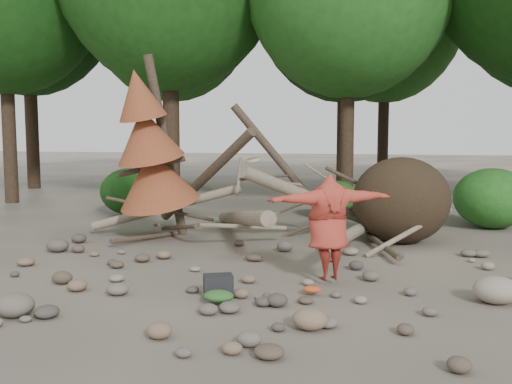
# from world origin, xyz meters

# --- Properties ---
(ground) EXTENTS (120.00, 120.00, 0.00)m
(ground) POSITION_xyz_m (0.00, 0.00, 0.00)
(ground) COLOR #514C44
(ground) RESTS_ON ground
(deadfall_pile) EXTENTS (8.55, 5.24, 3.30)m
(deadfall_pile) POSITION_xyz_m (2.02, 4.24, 0.95)
(deadfall_pile) COLOR #332619
(deadfall_pile) RESTS_ON ground
(dead_conifer) EXTENTS (2.06, 2.16, 4.35)m
(dead_conifer) POSITION_xyz_m (-3.12, 3.37, 2.11)
(dead_conifer) COLOR #4C3F30
(dead_conifer) RESTS_ON ground
(bush_left) EXTENTS (1.80, 1.80, 1.44)m
(bush_left) POSITION_xyz_m (-5.50, 7.20, 0.72)
(bush_left) COLOR #174612
(bush_left) RESTS_ON ground
(bush_mid) EXTENTS (1.40, 1.40, 1.12)m
(bush_mid) POSITION_xyz_m (0.80, 7.80, 0.56)
(bush_mid) COLOR #1F5919
(bush_mid) RESTS_ON ground
(bush_right) EXTENTS (2.00, 2.00, 1.60)m
(bush_right) POSITION_xyz_m (5.00, 7.00, 0.80)
(bush_right) COLOR #286920
(bush_right) RESTS_ON ground
(frisbee_thrower) EXTENTS (2.61, 1.55, 2.03)m
(frisbee_thrower) POSITION_xyz_m (1.35, 0.35, 0.97)
(frisbee_thrower) COLOR #A93326
(frisbee_thrower) RESTS_ON ground
(backpack) EXTENTS (0.52, 0.45, 0.29)m
(backpack) POSITION_xyz_m (-0.21, -0.81, 0.15)
(backpack) COLOR black
(backpack) RESTS_ON ground
(cloth_green) EXTENTS (0.45, 0.38, 0.17)m
(cloth_green) POSITION_xyz_m (-0.09, -1.19, 0.08)
(cloth_green) COLOR #2D5C25
(cloth_green) RESTS_ON ground
(cloth_orange) EXTENTS (0.28, 0.23, 0.10)m
(cloth_orange) POSITION_xyz_m (1.18, -0.38, 0.05)
(cloth_orange) COLOR #BE4520
(cloth_orange) RESTS_ON ground
(boulder_front_left) EXTENTS (0.56, 0.50, 0.33)m
(boulder_front_left) POSITION_xyz_m (-2.67, -2.34, 0.17)
(boulder_front_left) COLOR #676056
(boulder_front_left) RESTS_ON ground
(boulder_front_right) EXTENTS (0.46, 0.42, 0.28)m
(boulder_front_right) POSITION_xyz_m (1.36, -1.93, 0.14)
(boulder_front_right) COLOR #816A51
(boulder_front_right) RESTS_ON ground
(boulder_mid_right) EXTENTS (0.67, 0.61, 0.40)m
(boulder_mid_right) POSITION_xyz_m (3.90, -0.17, 0.20)
(boulder_mid_right) COLOR gray
(boulder_mid_right) RESTS_ON ground
(boulder_mid_left) EXTENTS (0.48, 0.44, 0.29)m
(boulder_mid_left) POSITION_xyz_m (-4.52, 1.65, 0.15)
(boulder_mid_left) COLOR #574E49
(boulder_mid_left) RESTS_ON ground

